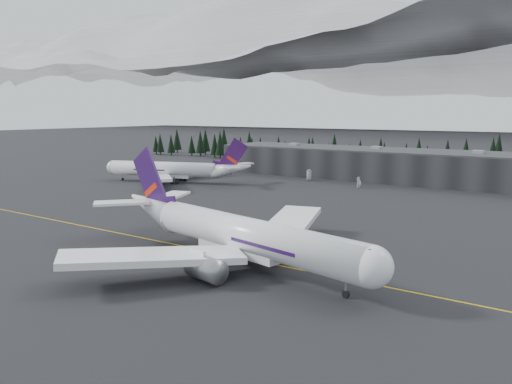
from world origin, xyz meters
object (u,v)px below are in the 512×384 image
Objects in this scene: jet_parked at (176,170)px; gse_vehicle_a at (309,179)px; gse_vehicle_b at (359,186)px; jet_main at (230,232)px; terminal at (399,165)px.

jet_parked reaches higher than gse_vehicle_a.
gse_vehicle_a is at bearing -111.26° from gse_vehicle_b.
gse_vehicle_a is at bearing 122.21° from jet_main.
terminal reaches higher than gse_vehicle_b.
jet_main is 110.26m from jet_parked.
gse_vehicle_a is (41.56, 35.28, -4.52)m from jet_parked.
jet_main is at bearing 4.42° from gse_vehicle_b.
terminal is 130.31m from jet_main.
gse_vehicle_b is at bearing -176.43° from jet_parked.
jet_main is 115.81m from gse_vehicle_a.
jet_parked is (-82.78, 72.82, -0.58)m from jet_main.
terminal is at bearing 106.20° from jet_main.
gse_vehicle_b is (-5.26, -29.11, -5.58)m from terminal.
jet_parked is 14.38× the size of gse_vehicle_b.
terminal is at bearing 164.97° from gse_vehicle_b.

